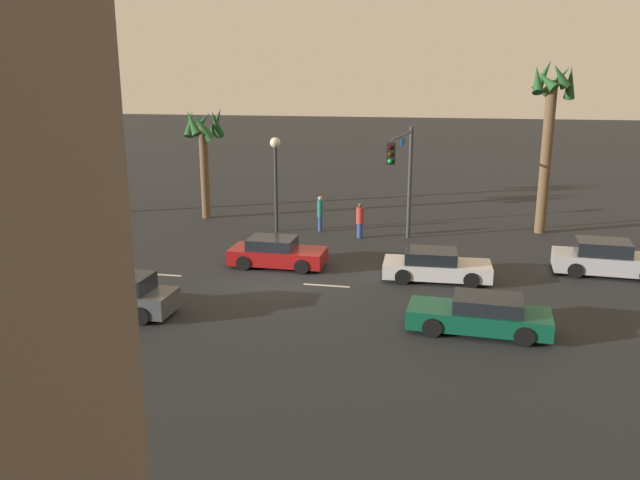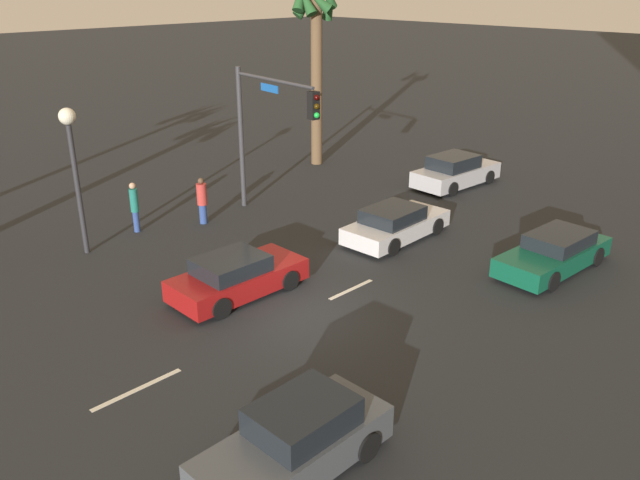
% 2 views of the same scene
% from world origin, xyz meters
% --- Properties ---
extents(ground_plane, '(220.00, 220.00, 0.00)m').
position_xyz_m(ground_plane, '(0.00, 0.00, 0.00)').
color(ground_plane, '#232628').
extents(lane_stripe_1, '(2.05, 0.14, 0.01)m').
position_xyz_m(lane_stripe_1, '(-11.85, 0.00, 0.01)').
color(lane_stripe_1, silver).
rests_on(lane_stripe_1, ground_plane).
extents(lane_stripe_2, '(2.33, 0.14, 0.01)m').
position_xyz_m(lane_stripe_2, '(-5.31, 0.00, 0.01)').
color(lane_stripe_2, silver).
rests_on(lane_stripe_2, ground_plane).
extents(lane_stripe_3, '(1.89, 0.14, 0.01)m').
position_xyz_m(lane_stripe_3, '(2.10, 0.00, 0.01)').
color(lane_stripe_3, silver).
rests_on(lane_stripe_3, ground_plane).
extents(car_0, '(4.44, 2.04, 1.26)m').
position_xyz_m(car_0, '(6.35, 1.70, 0.59)').
color(car_0, silver).
rests_on(car_0, ground_plane).
extents(car_1, '(4.21, 1.97, 1.29)m').
position_xyz_m(car_1, '(-0.59, 2.23, 0.61)').
color(car_1, maroon).
rests_on(car_1, ground_plane).
extents(car_3, '(4.08, 1.79, 1.47)m').
position_xyz_m(car_3, '(-4.46, -4.58, 0.67)').
color(car_3, '#474C51').
rests_on(car_3, ground_plane).
extents(car_4, '(4.68, 2.04, 1.24)m').
position_xyz_m(car_4, '(7.98, -3.67, 0.58)').
color(car_4, '#0F5138').
rests_on(car_4, ground_plane).
extents(car_5, '(4.54, 2.14, 1.47)m').
position_xyz_m(car_5, '(13.45, 3.91, 0.67)').
color(car_5, '#B7B7BC').
rests_on(car_5, ground_plane).
extents(traffic_signal, '(0.83, 5.18, 5.75)m').
position_xyz_m(traffic_signal, '(4.54, 6.79, 3.94)').
color(traffic_signal, '#38383D').
rests_on(traffic_signal, ground_plane).
extents(streetlamp, '(0.56, 0.56, 5.08)m').
position_xyz_m(streetlamp, '(-2.33, 8.54, 3.65)').
color(streetlamp, '#2D2D33').
rests_on(streetlamp, ground_plane).
extents(pedestrian_0, '(0.40, 0.40, 1.94)m').
position_xyz_m(pedestrian_0, '(-0.04, 9.09, 1.05)').
color(pedestrian_0, '#2D478C').
rests_on(pedestrian_0, ground_plane).
extents(pedestrian_1, '(0.55, 0.55, 1.84)m').
position_xyz_m(pedestrian_1, '(2.29, 8.06, 0.97)').
color(pedestrian_1, '#2D478C').
rests_on(pedestrian_1, ground_plane).
extents(palm_tree_0, '(2.33, 2.59, 8.93)m').
position_xyz_m(palm_tree_0, '(-13.79, 11.27, 6.72)').
color(palm_tree_0, brown).
rests_on(palm_tree_0, ground_plane).
extents(palm_tree_1, '(2.30, 2.54, 9.11)m').
position_xyz_m(palm_tree_1, '(11.64, 11.26, 6.17)').
color(palm_tree_1, brown).
rests_on(palm_tree_1, ground_plane).
extents(palm_tree_2, '(2.55, 2.71, 6.56)m').
position_xyz_m(palm_tree_2, '(-7.33, 11.11, 4.69)').
color(palm_tree_2, brown).
rests_on(palm_tree_2, ground_plane).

